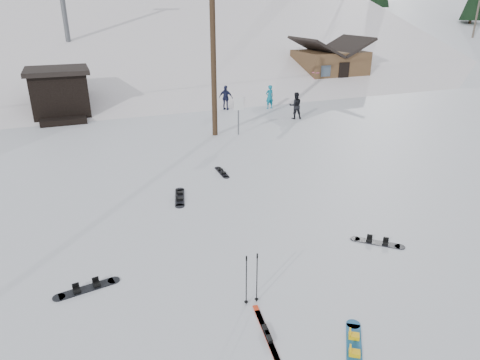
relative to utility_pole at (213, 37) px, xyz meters
name	(u,v)px	position (x,y,z in m)	size (l,w,h in m)	color
ground	(343,324)	(-2.00, -14.00, -4.68)	(200.00, 200.00, 0.00)	white
ski_slope	(110,142)	(-2.00, 41.00, -16.68)	(60.00, 75.00, 45.00)	white
ridge_right	(356,119)	(36.00, 36.00, -15.68)	(34.00, 85.00, 36.00)	white
treeline_right	(388,54)	(34.00, 28.00, -4.68)	(20.00, 60.00, 10.00)	black
treeline_crest	(85,39)	(-2.00, 72.00, -4.68)	(50.00, 6.00, 10.00)	black
utility_pole	(213,37)	(0.00, 0.00, 0.00)	(2.00, 0.26, 9.00)	#3A2819
trail_sign	(239,110)	(1.10, -0.42, -3.41)	(0.50, 0.09, 1.85)	#595B60
lift_hut	(60,93)	(-7.00, 6.94, -3.32)	(3.40, 4.10, 2.75)	black
cabin	(329,67)	(13.00, 10.00, -3.20)	(5.39, 4.40, 3.77)	brown
hero_snowboard	(354,346)	(-2.18, -14.62, -4.65)	(0.99, 1.31, 0.11)	#18619E
hero_skis	(267,335)	(-3.59, -13.74, -4.65)	(0.38, 1.85, 0.10)	red
ski_poles	(252,279)	(-3.47, -12.68, -4.06)	(0.33, 0.09, 1.22)	black
board_scatter_a	(87,288)	(-6.78, -10.84, -4.65)	(1.49, 0.48, 0.11)	black
board_scatter_b	(180,197)	(-3.55, -6.74, -4.65)	(0.64, 1.61, 0.12)	black
board_scatter_d	(377,242)	(0.72, -11.65, -4.65)	(1.14, 1.08, 0.10)	black
board_scatter_f	(222,172)	(-1.44, -5.06, -4.66)	(0.27, 1.32, 0.09)	black
skier_teal	(270,97)	(5.08, 4.34, -3.95)	(0.53, 0.35, 1.46)	#0D6E89
skier_dark	(296,106)	(5.30, 1.41, -3.93)	(0.73, 0.57, 1.51)	black
skier_pink	(315,81)	(10.72, 8.24, -3.88)	(1.04, 0.60, 1.61)	#E85291
skier_navy	(226,98)	(2.42, 5.00, -3.93)	(0.88, 0.37, 1.50)	#171A39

